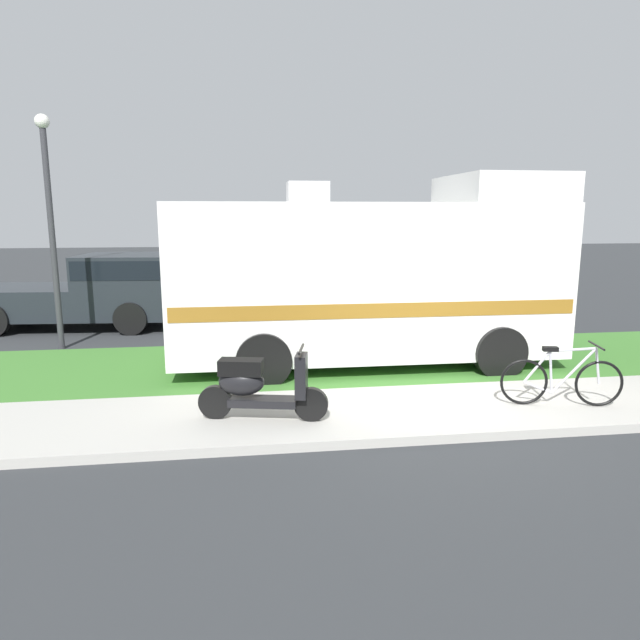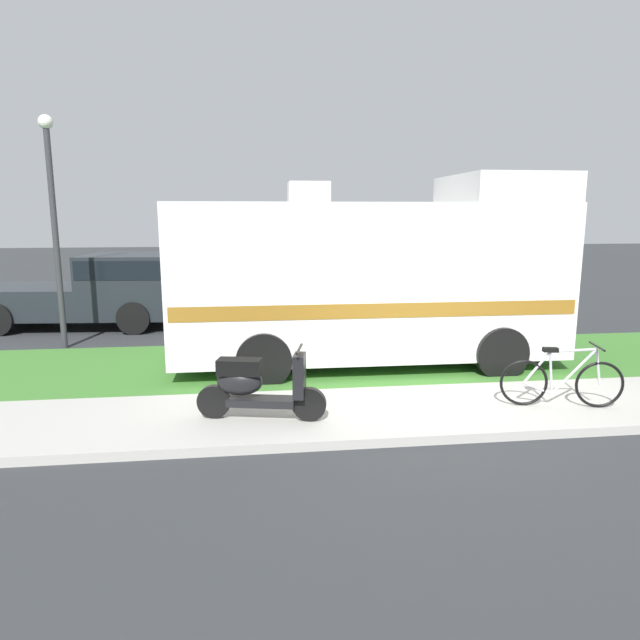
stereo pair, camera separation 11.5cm
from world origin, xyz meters
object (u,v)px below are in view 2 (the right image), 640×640
street_lamp_post (53,212)px  motorhome_rv (371,276)px  bicycle (562,381)px  pickup_truck_far (396,271)px  scooter (256,385)px  pickup_truck_near (101,288)px

street_lamp_post → motorhome_rv: bearing=-18.7°
bicycle → pickup_truck_far: bearing=87.6°
bicycle → street_lamp_post: bearing=148.4°
pickup_truck_far → scooter: bearing=-113.7°
motorhome_rv → street_lamp_post: (-6.03, 2.04, 1.15)m
motorhome_rv → pickup_truck_far: (2.50, 7.66, -0.70)m
motorhome_rv → street_lamp_post: size_ratio=1.47×
motorhome_rv → pickup_truck_near: motorhome_rv is taller
scooter → bicycle: 4.20m
bicycle → scooter: bearing=179.4°
bicycle → motorhome_rv: bearing=124.9°
pickup_truck_near → pickup_truck_far: bearing=21.9°
motorhome_rv → scooter: bearing=-126.3°
street_lamp_post → pickup_truck_near: bearing=84.2°
scooter → pickup_truck_near: pickup_truck_near is taller
scooter → street_lamp_post: 6.68m
pickup_truck_near → bicycle: bearing=-42.8°
motorhome_rv → scooter: 3.76m
scooter → street_lamp_post: street_lamp_post is taller
motorhome_rv → bicycle: 3.78m
motorhome_rv → pickup_truck_near: 7.26m
bicycle → pickup_truck_near: pickup_truck_near is taller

